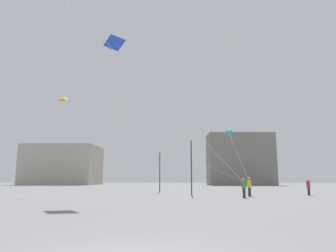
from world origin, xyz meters
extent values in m
cylinder|color=#2D2D33|center=(6.06, 21.27, 0.38)|extent=(0.25, 0.25, 0.76)
cylinder|color=#388C47|center=(6.06, 21.27, 1.09)|extent=(0.36, 0.36, 0.66)
sphere|color=tan|center=(6.06, 21.27, 1.55)|extent=(0.25, 0.25, 0.25)
cylinder|color=#2D2D33|center=(13.28, 26.17, 0.37)|extent=(0.24, 0.24, 0.73)
cylinder|color=red|center=(13.28, 26.17, 1.05)|extent=(0.35, 0.35, 0.64)
sphere|color=tan|center=(13.28, 26.17, 1.49)|extent=(0.24, 0.24, 0.24)
cylinder|color=#2D2D33|center=(7.02, 23.79, 0.40)|extent=(0.26, 0.26, 0.80)
cylinder|color=yellow|center=(7.02, 23.79, 1.15)|extent=(0.38, 0.38, 0.70)
sphere|color=tan|center=(7.02, 23.79, 1.63)|extent=(0.26, 0.26, 0.26)
cone|color=#1EB2C6|center=(6.49, 32.51, 7.38)|extent=(0.89, 0.73, 0.70)
sphere|color=#1EB2C6|center=(6.61, 32.57, 7.17)|extent=(0.10, 0.10, 0.10)
sphere|color=#1EB2C6|center=(6.74, 32.64, 6.96)|extent=(0.10, 0.10, 0.10)
sphere|color=#1EB2C6|center=(6.86, 32.70, 6.75)|extent=(0.10, 0.10, 0.10)
cylinder|color=silver|center=(6.75, 28.15, 4.34)|extent=(0.55, 8.72, 6.09)
cone|color=yellow|center=(-11.87, 25.69, 10.03)|extent=(1.01, 0.86, 0.71)
sphere|color=yellow|center=(-11.95, 25.80, 9.82)|extent=(0.10, 0.10, 0.10)
sphere|color=yellow|center=(-12.02, 25.92, 9.61)|extent=(0.10, 0.10, 0.10)
sphere|color=yellow|center=(-12.10, 26.04, 9.40)|extent=(0.10, 0.10, 0.10)
cylinder|color=silver|center=(-2.90, 23.48, 5.67)|extent=(17.94, 4.43, 8.75)
cylinder|color=silver|center=(-1.51, 16.47, 8.43)|extent=(15.17, 9.63, 14.27)
pyramid|color=blue|center=(-4.93, 19.24, 13.26)|extent=(1.90, 1.42, 0.87)
sphere|color=blue|center=(-5.05, 19.14, 13.03)|extent=(0.10, 0.10, 0.10)
sphere|color=blue|center=(-5.16, 19.06, 12.82)|extent=(0.10, 0.10, 0.10)
sphere|color=blue|center=(-5.28, 18.98, 12.61)|extent=(0.10, 0.10, 0.10)
cylinder|color=silver|center=(0.56, 20.25, 7.27)|extent=(11.01, 2.07, 11.95)
cube|color=#B2A893|center=(-37.00, 90.69, 5.98)|extent=(21.38, 16.90, 11.96)
cube|color=gray|center=(17.00, 86.38, 7.34)|extent=(19.01, 10.45, 14.68)
cylinder|color=#2D2D30|center=(1.72, 25.43, 2.71)|extent=(0.12, 0.12, 5.43)
sphere|color=#EAE5C6|center=(1.72, 25.43, 5.58)|extent=(0.36, 0.36, 0.36)
cylinder|color=#2D2D30|center=(-2.06, 33.06, 2.45)|extent=(0.12, 0.12, 4.89)
sphere|color=#EAE5C6|center=(-2.06, 33.06, 5.04)|extent=(0.36, 0.36, 0.36)
camera|label=1|loc=(1.11, -6.18, 1.53)|focal=33.62mm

